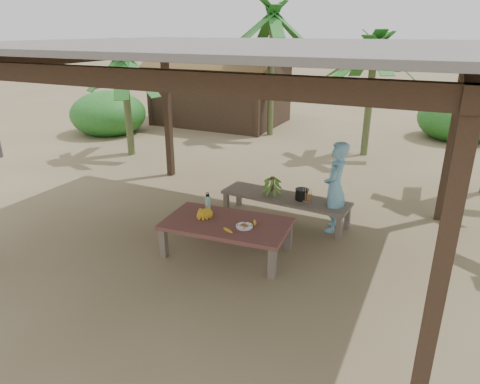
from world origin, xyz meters
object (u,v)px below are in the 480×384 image
at_px(plate, 244,226).
at_px(water_flask, 208,202).
at_px(ripe_banana_bunch, 203,211).
at_px(bench, 285,200).
at_px(cooking_pot, 302,195).
at_px(woman, 335,187).
at_px(work_table, 227,226).

bearing_deg(plate, water_flask, 156.09).
relative_size(ripe_banana_bunch, plate, 1.15).
relative_size(bench, plate, 9.21).
bearing_deg(water_flask, cooking_pot, 44.99).
height_order(bench, ripe_banana_bunch, ripe_banana_bunch).
xyz_separation_m(cooking_pot, woman, (0.53, 0.04, 0.20)).
height_order(water_flask, woman, woman).
bearing_deg(water_flask, ripe_banana_bunch, -74.72).
relative_size(work_table, bench, 0.84).
bearing_deg(water_flask, work_table, -31.50).
bearing_deg(cooking_pot, plate, -103.32).
distance_m(ripe_banana_bunch, water_flask, 0.28).
bearing_deg(plate, bench, 87.80).
relative_size(ripe_banana_bunch, woman, 0.19).
bearing_deg(plate, ripe_banana_bunch, 173.76).
height_order(ripe_banana_bunch, cooking_pot, ripe_banana_bunch).
distance_m(bench, ripe_banana_bunch, 1.63).
bearing_deg(woman, cooking_pot, -92.12).
bearing_deg(work_table, ripe_banana_bunch, 171.84).
bearing_deg(work_table, water_flask, 143.29).
relative_size(plate, water_flask, 0.85).
distance_m(ripe_banana_bunch, woman, 2.16).
bearing_deg(ripe_banana_bunch, woman, 42.14).
bearing_deg(work_table, woman, 45.59).
xyz_separation_m(work_table, woman, (1.20, 1.47, 0.31)).
bearing_deg(work_table, bench, 70.44).
bearing_deg(plate, cooking_pot, 76.68).
bearing_deg(woman, ripe_banana_bunch, -53.93).
distance_m(bench, cooking_pot, 0.33).
distance_m(plate, woman, 1.78).
xyz_separation_m(bench, woman, (0.83, 0.03, 0.35)).
distance_m(ripe_banana_bunch, plate, 0.72).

